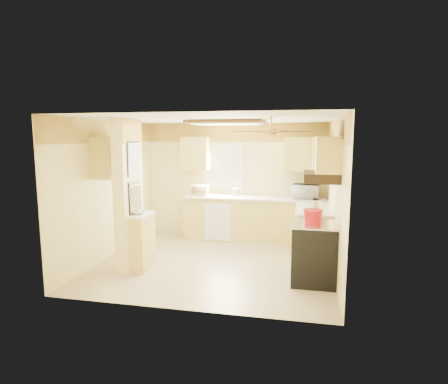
% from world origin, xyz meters
% --- Properties ---
extents(floor, '(4.00, 4.00, 0.00)m').
position_xyz_m(floor, '(0.00, 0.00, 0.00)').
color(floor, tan).
rests_on(floor, ground).
extents(ceiling, '(4.00, 4.00, 0.00)m').
position_xyz_m(ceiling, '(0.00, 0.00, 2.50)').
color(ceiling, white).
rests_on(ceiling, wall_back).
extents(wall_back, '(4.00, 0.00, 4.00)m').
position_xyz_m(wall_back, '(0.00, 1.90, 1.25)').
color(wall_back, '#FBE899').
rests_on(wall_back, floor).
extents(wall_front, '(4.00, 0.00, 4.00)m').
position_xyz_m(wall_front, '(0.00, -1.90, 1.25)').
color(wall_front, '#FBE899').
rests_on(wall_front, floor).
extents(wall_left, '(0.00, 3.80, 3.80)m').
position_xyz_m(wall_left, '(-2.00, 0.00, 1.25)').
color(wall_left, '#FBE899').
rests_on(wall_left, floor).
extents(wall_right, '(0.00, 3.80, 3.80)m').
position_xyz_m(wall_right, '(2.00, 0.00, 1.25)').
color(wall_right, '#FBE899').
rests_on(wall_right, floor).
extents(wallpaper_border, '(4.00, 0.02, 0.40)m').
position_xyz_m(wallpaper_border, '(0.00, 1.88, 2.30)').
color(wallpaper_border, yellow).
rests_on(wallpaper_border, wall_back).
extents(partition_column, '(0.20, 0.70, 2.50)m').
position_xyz_m(partition_column, '(-1.35, -0.55, 1.25)').
color(partition_column, '#FBE899').
rests_on(partition_column, floor).
extents(partition_ledge, '(0.25, 0.55, 0.90)m').
position_xyz_m(partition_ledge, '(-1.13, -0.55, 0.45)').
color(partition_ledge, '#DDCE6B').
rests_on(partition_ledge, floor).
extents(ledge_top, '(0.28, 0.58, 0.04)m').
position_xyz_m(ledge_top, '(-1.13, -0.55, 0.92)').
color(ledge_top, white).
rests_on(ledge_top, partition_ledge).
extents(lower_cabinets_back, '(3.00, 0.60, 0.90)m').
position_xyz_m(lower_cabinets_back, '(0.50, 1.60, 0.45)').
color(lower_cabinets_back, '#DDCE6B').
rests_on(lower_cabinets_back, floor).
extents(lower_cabinets_right, '(0.60, 1.40, 0.90)m').
position_xyz_m(lower_cabinets_right, '(1.70, 0.60, 0.45)').
color(lower_cabinets_right, '#DDCE6B').
rests_on(lower_cabinets_right, floor).
extents(countertop_back, '(3.04, 0.64, 0.04)m').
position_xyz_m(countertop_back, '(0.50, 1.59, 0.92)').
color(countertop_back, white).
rests_on(countertop_back, lower_cabinets_back).
extents(countertop_right, '(0.64, 1.44, 0.04)m').
position_xyz_m(countertop_right, '(1.69, 0.60, 0.92)').
color(countertop_right, white).
rests_on(countertop_right, lower_cabinets_right).
extents(dishwasher_panel, '(0.58, 0.02, 0.80)m').
position_xyz_m(dishwasher_panel, '(-0.25, 1.29, 0.43)').
color(dishwasher_panel, white).
rests_on(dishwasher_panel, lower_cabinets_back).
extents(window, '(0.92, 0.02, 1.02)m').
position_xyz_m(window, '(-0.25, 1.89, 1.55)').
color(window, white).
rests_on(window, wall_back).
extents(upper_cab_back_left, '(0.60, 0.35, 0.70)m').
position_xyz_m(upper_cab_back_left, '(-0.85, 1.72, 1.85)').
color(upper_cab_back_left, '#DDCE6B').
rests_on(upper_cab_back_left, wall_back).
extents(upper_cab_back_right, '(0.90, 0.35, 0.70)m').
position_xyz_m(upper_cab_back_right, '(1.55, 1.72, 1.85)').
color(upper_cab_back_right, '#DDCE6B').
rests_on(upper_cab_back_right, wall_back).
extents(upper_cab_right, '(0.35, 1.00, 0.70)m').
position_xyz_m(upper_cab_right, '(1.82, 1.25, 1.85)').
color(upper_cab_right, '#DDCE6B').
rests_on(upper_cab_right, wall_right).
extents(upper_cab_left_wall, '(0.35, 0.75, 0.70)m').
position_xyz_m(upper_cab_left_wall, '(-1.82, -0.25, 1.85)').
color(upper_cab_left_wall, '#DDCE6B').
rests_on(upper_cab_left_wall, wall_left).
extents(upper_cab_over_stove, '(0.35, 0.76, 0.52)m').
position_xyz_m(upper_cab_over_stove, '(1.82, -0.55, 1.95)').
color(upper_cab_over_stove, '#DDCE6B').
rests_on(upper_cab_over_stove, wall_right).
extents(stove, '(0.68, 0.77, 0.92)m').
position_xyz_m(stove, '(1.67, -0.55, 0.46)').
color(stove, black).
rests_on(stove, floor).
extents(range_hood, '(0.50, 0.76, 0.14)m').
position_xyz_m(range_hood, '(1.74, -0.55, 1.62)').
color(range_hood, black).
rests_on(range_hood, upper_cab_over_stove).
extents(poster_menu, '(0.02, 0.42, 0.57)m').
position_xyz_m(poster_menu, '(-1.24, -0.55, 1.85)').
color(poster_menu, black).
rests_on(poster_menu, partition_column).
extents(poster_nashville, '(0.02, 0.42, 0.57)m').
position_xyz_m(poster_nashville, '(-1.24, -0.55, 1.20)').
color(poster_nashville, black).
rests_on(poster_nashville, partition_column).
extents(ceiling_light_panel, '(1.35, 0.95, 0.06)m').
position_xyz_m(ceiling_light_panel, '(0.10, 0.50, 2.46)').
color(ceiling_light_panel, brown).
rests_on(ceiling_light_panel, ceiling).
extents(ceiling_fan, '(1.15, 1.15, 0.26)m').
position_xyz_m(ceiling_fan, '(1.00, -0.70, 2.29)').
color(ceiling_fan, gold).
rests_on(ceiling_fan, ceiling).
extents(vent_grate, '(0.02, 0.40, 0.25)m').
position_xyz_m(vent_grate, '(1.98, -0.90, 2.30)').
color(vent_grate, black).
rests_on(vent_grate, wall_right).
extents(microwave, '(0.56, 0.41, 0.30)m').
position_xyz_m(microwave, '(1.56, 1.61, 1.09)').
color(microwave, white).
rests_on(microwave, countertop_back).
extents(bowl, '(0.32, 0.32, 0.06)m').
position_xyz_m(bowl, '(-1.17, -0.57, 0.97)').
color(bowl, white).
rests_on(bowl, ledge_top).
extents(dutch_oven, '(0.30, 0.30, 0.20)m').
position_xyz_m(dutch_oven, '(1.65, -0.52, 1.02)').
color(dutch_oven, '#AD1218').
rests_on(dutch_oven, stove).
extents(kettle, '(0.16, 0.16, 0.25)m').
position_xyz_m(kettle, '(1.70, 0.12, 1.06)').
color(kettle, silver).
rests_on(kettle, countertop_right).
extents(dish_rack, '(0.41, 0.32, 0.22)m').
position_xyz_m(dish_rack, '(-0.72, 1.60, 1.02)').
color(dish_rack, tan).
rests_on(dish_rack, countertop_back).
extents(utensil_crock, '(0.12, 0.12, 0.23)m').
position_xyz_m(utensil_crock, '(0.06, 1.72, 1.02)').
color(utensil_crock, white).
rests_on(utensil_crock, countertop_back).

